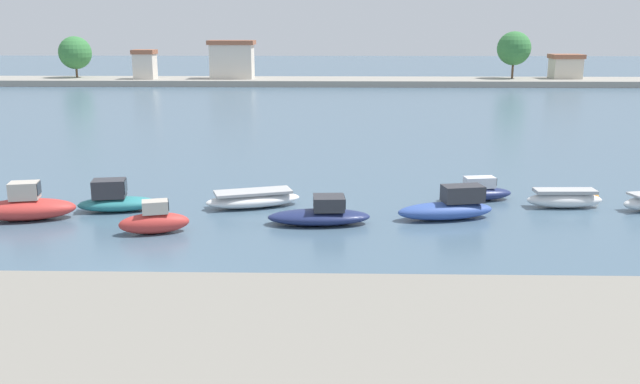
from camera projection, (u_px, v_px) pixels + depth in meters
name	position (u px, v px, depth m)	size (l,w,h in m)	color
ground_plane	(121.00, 289.00, 25.06)	(400.00, 400.00, 0.00)	#476075
moored_boat_0	(26.00, 207.00, 33.87)	(5.06, 2.75, 1.94)	#C63833
moored_boat_1	(116.00, 200.00, 35.47)	(4.32, 2.19, 1.70)	teal
moored_boat_2	(154.00, 221.00, 31.67)	(3.42, 1.98, 1.57)	#C63833
moored_boat_3	(253.00, 199.00, 36.30)	(5.36, 3.17, 0.91)	white
moored_boat_4	(321.00, 214.00, 33.13)	(5.11, 2.10, 1.42)	navy
moored_boat_5	(449.00, 207.00, 34.00)	(5.12, 2.45, 1.70)	#3856A8
moored_boat_6	(476.00, 192.00, 37.73)	(4.22, 1.95, 1.32)	navy
moored_boat_7	(564.00, 199.00, 36.21)	(4.05, 1.35, 1.00)	white
mooring_buoy_0	(596.00, 197.00, 37.69)	(0.37, 0.37, 0.37)	orange
distant_shoreline	(292.00, 73.00, 112.17)	(124.93, 10.69, 8.60)	gray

